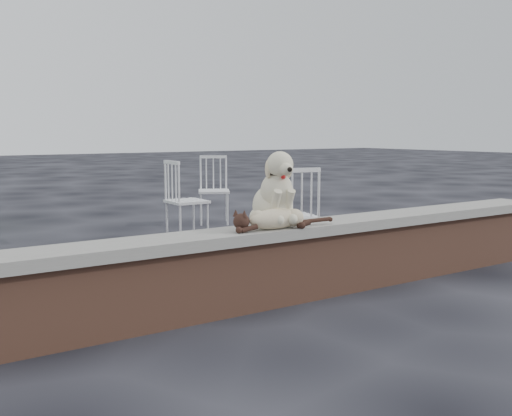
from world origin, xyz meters
TOP-DOWN VIEW (x-y plane):
  - ground at (0.00, 0.00)m, footprint 60.00×60.00m
  - brick_wall at (0.00, 0.00)m, footprint 6.00×0.30m
  - capstone at (0.00, 0.00)m, footprint 6.20×0.40m
  - dog at (0.04, 0.05)m, footprint 0.45×0.54m
  - cat at (-0.04, -0.10)m, footprint 1.02×0.40m
  - chair_c at (1.00, 1.04)m, footprint 0.67×0.67m
  - chair_d at (1.63, 3.67)m, footprint 0.76×0.76m
  - chair_e at (0.75, 2.79)m, footprint 0.57×0.57m

SIDE VIEW (x-z plane):
  - ground at x=0.00m, z-range 0.00..0.00m
  - brick_wall at x=0.00m, z-range 0.00..0.50m
  - chair_c at x=1.00m, z-range 0.00..0.94m
  - chair_d at x=1.63m, z-range 0.00..0.94m
  - chair_e at x=0.75m, z-range 0.00..0.94m
  - capstone at x=0.00m, z-range 0.50..0.58m
  - cat at x=-0.04m, z-range 0.58..0.75m
  - dog at x=0.04m, z-range 0.58..1.15m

